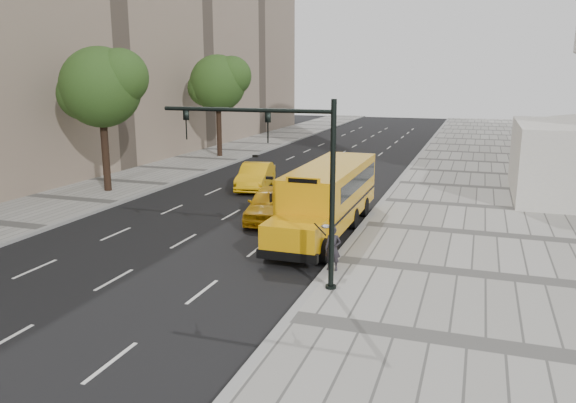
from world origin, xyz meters
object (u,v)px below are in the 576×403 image
(tree_c, at_px, (219,83))
(pedestrian, at_px, (333,248))
(taxi_near, at_px, (270,204))
(tree_b, at_px, (102,87))
(traffic_signal, at_px, (291,170))
(taxi_far, at_px, (256,176))
(school_bus, at_px, (329,192))

(tree_c, relative_size, pedestrian, 5.35)
(taxi_near, bearing_deg, tree_b, 156.29)
(taxi_near, bearing_deg, pedestrian, -62.38)
(pedestrian, distance_m, traffic_signal, 3.72)
(tree_b, height_order, traffic_signal, tree_b)
(tree_c, distance_m, taxi_far, 15.37)
(school_bus, height_order, traffic_signal, traffic_signal)
(pedestrian, height_order, traffic_signal, traffic_signal)
(taxi_far, distance_m, pedestrian, 15.97)
(school_bus, relative_size, pedestrian, 7.05)
(school_bus, bearing_deg, pedestrian, -73.91)
(tree_c, distance_m, pedestrian, 30.77)
(tree_b, height_order, taxi_far, tree_b)
(school_bus, bearing_deg, taxi_far, 131.90)
(tree_c, height_order, school_bus, tree_c)
(taxi_far, bearing_deg, tree_b, -164.28)
(tree_c, height_order, traffic_signal, tree_c)
(school_bus, xyz_separation_m, pedestrian, (1.71, -5.92, -0.79))
(tree_c, relative_size, taxi_near, 1.80)
(school_bus, distance_m, pedestrian, 6.21)
(school_bus, distance_m, taxi_far, 10.24)
(school_bus, bearing_deg, tree_b, 166.49)
(tree_c, bearing_deg, school_bus, -52.45)
(tree_c, bearing_deg, tree_b, -90.00)
(tree_b, xyz_separation_m, tree_c, (0.00, 15.82, 0.01))
(school_bus, bearing_deg, tree_c, 127.55)
(taxi_far, xyz_separation_m, pedestrian, (8.52, -13.51, 0.15))
(school_bus, xyz_separation_m, taxi_near, (-3.22, 0.60, -0.93))
(school_bus, height_order, pedestrian, school_bus)
(pedestrian, bearing_deg, tree_c, 122.41)
(tree_c, xyz_separation_m, pedestrian, (16.62, -25.32, -5.46))
(taxi_near, distance_m, traffic_signal, 9.72)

